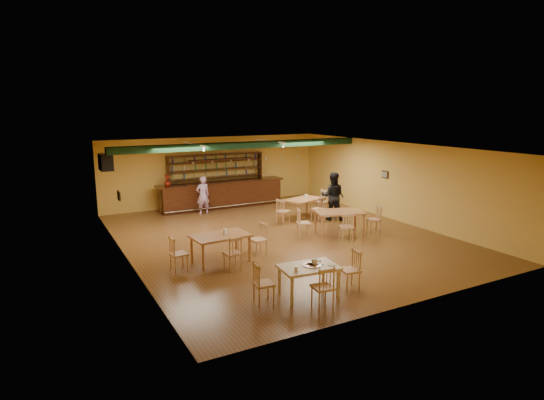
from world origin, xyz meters
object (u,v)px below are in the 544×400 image
patron_bar (203,195)px  patron_right_a (333,196)px  dining_table_b (304,208)px  dining_table_c (221,248)px  dining_table_d (339,223)px  near_table (308,281)px  bar_counter (222,195)px

patron_bar → patron_right_a: size_ratio=0.84×
dining_table_b → dining_table_c: bearing=-164.1°
patron_right_a → patron_bar: bearing=-5.1°
dining_table_c → dining_table_d: size_ratio=0.97×
near_table → patron_right_a: size_ratio=0.71×
patron_bar → dining_table_c: bearing=70.8°
bar_counter → dining_table_d: bearing=-71.7°
dining_table_d → patron_bar: 5.90m
patron_bar → patron_right_a: (4.09, -3.22, 0.15)m
dining_table_b → near_table: (-3.92, -6.41, -0.02)m
bar_counter → dining_table_c: (-2.71, -6.55, -0.17)m
near_table → patron_right_a: patron_right_a is taller
patron_bar → near_table: bearing=81.9°
dining_table_c → patron_bar: bearing=70.7°
dining_table_d → near_table: size_ratio=1.22×
bar_counter → patron_right_a: 5.01m
patron_bar → dining_table_d: bearing=117.7°
dining_table_d → patron_right_a: bearing=78.8°
bar_counter → near_table: 9.82m
dining_table_c → patron_right_a: 6.20m
bar_counter → patron_bar: bearing=-144.7°
near_table → patron_right_a: 7.35m
bar_counter → dining_table_c: size_ratio=3.59×
bar_counter → near_table: size_ratio=4.27×
dining_table_b → patron_bar: 4.11m
dining_table_c → bar_counter: bearing=63.4°
patron_right_a → dining_table_d: bearing=93.9°
bar_counter → patron_bar: (-1.17, -0.83, 0.21)m
dining_table_b → dining_table_d: dining_table_d is taller
dining_table_d → patron_bar: size_ratio=1.04×
dining_table_c → near_table: (0.92, -3.10, -0.04)m
bar_counter → dining_table_c: bar_counter is taller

